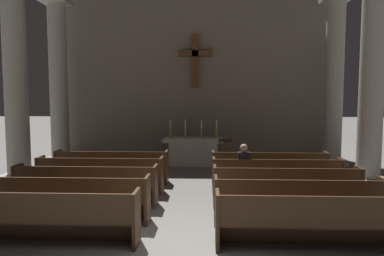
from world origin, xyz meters
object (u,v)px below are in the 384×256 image
(pew_left_row_2, at_px, (67,199))
(candlestick_inner_right, at_px, (202,132))
(pew_right_row_4, at_px, (277,176))
(pew_left_row_4, at_px, (100,175))
(pew_left_row_1, at_px, (42,217))
(pew_right_row_2, at_px, (299,202))
(pew_left_row_3, at_px, (86,185))
(lectern, at_px, (225,156))
(pew_left_row_5, at_px, (112,167))
(column_right_third, at_px, (334,84))
(column_right_second, at_px, (372,80))
(candlestick_inner_left, at_px, (185,132))
(pew_right_row_5, at_px, (269,168))
(candlestick_outer_left, at_px, (170,132))
(column_left_third, at_px, (59,84))
(pew_right_row_3, at_px, (286,187))
(lone_worshipper, at_px, (243,168))
(column_left_second, at_px, (16,81))
(pew_right_row_1, at_px, (316,221))
(candlestick_outer_right, at_px, (217,132))
(altar, at_px, (193,151))

(pew_left_row_2, xyz_separation_m, candlestick_inner_right, (2.60, 6.15, 0.75))
(pew_right_row_4, bearing_deg, pew_left_row_4, 180.00)
(pew_left_row_1, distance_m, pew_right_row_2, 4.73)
(pew_left_row_3, distance_m, lectern, 5.14)
(pew_left_row_3, bearing_deg, pew_left_row_5, 90.00)
(column_right_third, bearing_deg, pew_right_row_2, -113.64)
(column_right_second, bearing_deg, candlestick_inner_right, 151.64)
(lectern, bearing_deg, candlestick_inner_left, 139.64)
(pew_right_row_5, bearing_deg, candlestick_outer_left, 138.23)
(pew_right_row_5, xyz_separation_m, candlestick_inner_left, (-2.60, 2.81, 0.75))
(pew_right_row_5, height_order, column_left_third, column_left_third)
(pew_right_row_3, distance_m, lone_worshipper, 1.45)
(pew_right_row_3, distance_m, pew_right_row_4, 1.11)
(candlestick_inner_right, bearing_deg, column_left_second, -154.32)
(pew_right_row_3, xyz_separation_m, column_right_second, (2.88, 2.41, 2.52))
(pew_left_row_3, distance_m, lone_worshipper, 3.93)
(pew_right_row_4, bearing_deg, pew_left_row_3, -166.40)
(pew_left_row_5, relative_size, candlestick_inner_left, 4.85)
(pew_right_row_4, height_order, column_left_second, column_left_second)
(pew_right_row_3, height_order, column_left_third, column_left_third)
(column_left_second, bearing_deg, candlestick_outer_left, 31.32)
(pew_right_row_1, relative_size, lone_worshipper, 2.50)
(candlestick_outer_right, bearing_deg, lectern, -77.68)
(column_right_second, relative_size, candlestick_outer_left, 9.08)
(pew_left_row_2, xyz_separation_m, pew_right_row_4, (4.60, 2.23, 0.00))
(altar, bearing_deg, pew_right_row_3, -65.47)
(pew_left_row_1, xyz_separation_m, pew_right_row_5, (4.60, 4.45, 0.00))
(lone_worshipper, bearing_deg, pew_left_row_4, -179.42)
(column_right_third, relative_size, lectern, 5.35)
(column_left_second, distance_m, candlestick_outer_left, 5.37)
(candlestick_outer_right, xyz_separation_m, lectern, (0.26, -1.20, -0.68))
(candlestick_outer_left, distance_m, candlestick_inner_left, 0.55)
(column_right_second, relative_size, candlestick_inner_right, 9.08)
(candlestick_inner_left, bearing_deg, pew_right_row_2, -67.09)
(pew_left_row_4, height_order, candlestick_outer_left, candlestick_outer_left)
(pew_right_row_4, bearing_deg, column_right_third, 56.51)
(pew_left_row_3, xyz_separation_m, pew_left_row_4, (0.00, 1.11, 0.00))
(candlestick_outer_left, bearing_deg, pew_left_row_3, -106.06)
(pew_right_row_1, distance_m, pew_right_row_2, 1.11)
(pew_left_row_2, height_order, pew_left_row_5, same)
(pew_left_row_5, bearing_deg, candlestick_outer_left, 62.73)
(pew_right_row_4, relative_size, pew_right_row_5, 1.00)
(column_right_third, bearing_deg, pew_right_row_1, -110.53)
(pew_left_row_3, xyz_separation_m, column_left_third, (-2.88, 5.47, 2.52))
(pew_left_row_1, bearing_deg, pew_right_row_3, 25.82)
(pew_right_row_5, bearing_deg, pew_right_row_4, -90.00)
(pew_left_row_5, relative_size, candlestick_inner_right, 4.85)
(column_left_third, height_order, altar, column_left_third)
(pew_right_row_3, bearing_deg, column_left_second, 162.18)
(pew_right_row_1, relative_size, lectern, 2.86)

